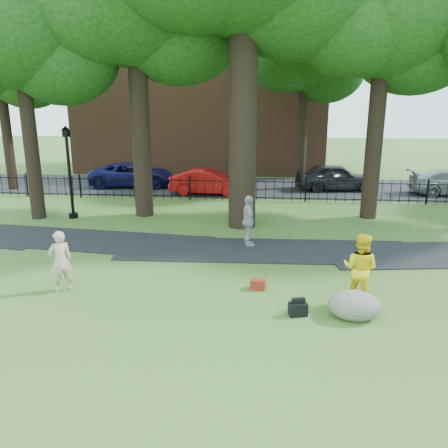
# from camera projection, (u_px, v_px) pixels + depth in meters

# --- Properties ---
(ground) EXTENTS (120.00, 120.00, 0.00)m
(ground) POSITION_uv_depth(u_px,v_px,m) (226.00, 298.00, 11.26)
(ground) COLOR #406021
(ground) RESTS_ON ground
(footpath) EXTENTS (36.07, 3.85, 0.03)m
(footpath) POSITION_uv_depth(u_px,v_px,m) (266.00, 251.00, 14.92)
(footpath) COLOR black
(footpath) RESTS_ON ground
(street) EXTENTS (80.00, 7.00, 0.02)m
(street) POSITION_uv_depth(u_px,v_px,m) (250.00, 187.00, 26.64)
(street) COLOR black
(street) RESTS_ON ground
(iron_fence) EXTENTS (44.00, 0.04, 1.20)m
(iron_fence) POSITION_uv_depth(u_px,v_px,m) (247.00, 189.00, 22.64)
(iron_fence) COLOR black
(iron_fence) RESTS_ON ground
(brick_building) EXTENTS (18.00, 8.00, 12.00)m
(brick_building) POSITION_uv_depth(u_px,v_px,m) (202.00, 89.00, 33.12)
(brick_building) COLOR brown
(brick_building) RESTS_ON ground
(tree_row) EXTENTS (26.82, 7.96, 12.42)m
(tree_row) POSITION_uv_depth(u_px,v_px,m) (259.00, 17.00, 17.15)
(tree_row) COLOR black
(tree_row) RESTS_ON ground
(woman) EXTENTS (0.72, 0.68, 1.66)m
(woman) POSITION_uv_depth(u_px,v_px,m) (60.00, 261.00, 11.51)
(woman) COLOR tan
(woman) RESTS_ON ground
(man) EXTENTS (1.10, 1.03, 1.81)m
(man) POSITION_uv_depth(u_px,v_px,m) (360.00, 269.00, 10.78)
(man) COLOR yellow
(man) RESTS_ON ground
(pedestrian) EXTENTS (0.67, 1.14, 1.82)m
(pedestrian) POSITION_uv_depth(u_px,v_px,m) (248.00, 221.00, 15.20)
(pedestrian) COLOR #A2A2A7
(pedestrian) RESTS_ON ground
(boulder) EXTENTS (1.30, 1.04, 0.71)m
(boulder) POSITION_uv_depth(u_px,v_px,m) (354.00, 303.00, 10.15)
(boulder) COLOR slate
(boulder) RESTS_ON ground
(lamppost) EXTENTS (0.40, 0.40, 4.00)m
(lamppost) POSITION_uv_depth(u_px,v_px,m) (70.00, 174.00, 18.83)
(lamppost) COLOR black
(lamppost) RESTS_ON ground
(backpack) EXTENTS (0.47, 0.36, 0.31)m
(backpack) POSITION_uv_depth(u_px,v_px,m) (298.00, 309.00, 10.29)
(backpack) COLOR black
(backpack) RESTS_ON ground
(red_bag) EXTENTS (0.43, 0.30, 0.27)m
(red_bag) POSITION_uv_depth(u_px,v_px,m) (258.00, 284.00, 11.77)
(red_bag) COLOR maroon
(red_bag) RESTS_ON ground
(red_sedan) EXTENTS (4.37, 1.80, 1.41)m
(red_sedan) POSITION_uv_depth(u_px,v_px,m) (209.00, 182.00, 24.25)
(red_sedan) COLOR #B40E0D
(red_sedan) RESTS_ON ground
(navy_van) EXTENTS (5.43, 2.91, 1.45)m
(navy_van) POSITION_uv_depth(u_px,v_px,m) (133.00, 175.00, 26.62)
(navy_van) COLOR #0D0F43
(navy_van) RESTS_ON ground
(grey_car) EXTENTS (4.77, 2.39, 1.56)m
(grey_car) POSITION_uv_depth(u_px,v_px,m) (336.00, 177.00, 25.44)
(grey_car) COLOR black
(grey_car) RESTS_ON ground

